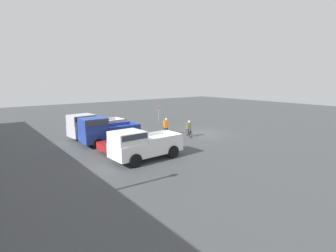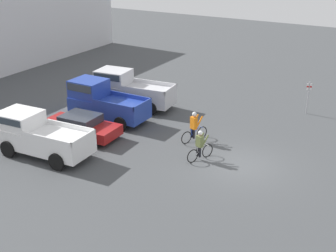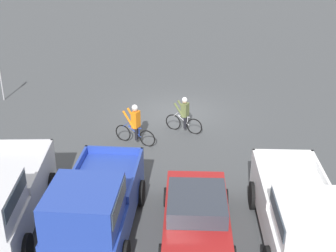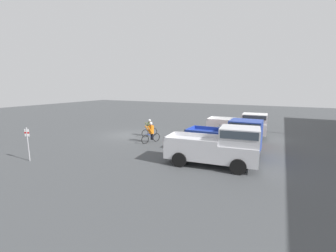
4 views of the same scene
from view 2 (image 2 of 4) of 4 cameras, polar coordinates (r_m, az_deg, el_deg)
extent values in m
plane|color=#424447|center=(23.30, 8.88, -4.73)|extent=(80.00, 80.00, 0.00)
cube|color=white|center=(24.43, -14.85, -1.66)|extent=(2.18, 5.13, 0.95)
cube|color=white|center=(25.10, -17.64, 0.83)|extent=(1.89, 2.10, 0.79)
cube|color=#333D47|center=(25.04, -17.69, 1.20)|extent=(1.94, 1.94, 0.35)
cube|color=white|center=(22.93, -14.63, -1.61)|extent=(0.22, 3.03, 0.25)
cube|color=white|center=(24.23, -11.75, -0.02)|extent=(0.22, 3.03, 0.25)
cube|color=white|center=(22.70, -10.28, -1.47)|extent=(1.95, 0.17, 0.25)
cylinder|color=black|center=(25.00, -18.92, -2.67)|extent=(0.26, 0.89, 0.88)
cylinder|color=black|center=(26.25, -15.93, -1.10)|extent=(0.26, 0.89, 0.88)
cylinder|color=black|center=(22.99, -13.40, -4.27)|extent=(0.26, 0.89, 0.88)
cylinder|color=black|center=(24.34, -10.47, -2.47)|extent=(0.26, 0.89, 0.88)
cube|color=maroon|center=(26.40, -10.54, -0.20)|extent=(2.02, 4.43, 0.57)
cube|color=#2D333D|center=(26.21, -10.62, 0.85)|extent=(1.73, 2.03, 0.47)
cylinder|color=black|center=(26.69, -14.08, -0.82)|extent=(0.21, 0.62, 0.62)
cylinder|color=black|center=(27.97, -11.64, 0.49)|extent=(0.21, 0.62, 0.62)
cylinder|color=black|center=(25.04, -9.23, -1.99)|extent=(0.21, 0.62, 0.62)
cylinder|color=black|center=(26.40, -6.89, -0.54)|extent=(0.21, 0.62, 0.62)
cube|color=#233D9E|center=(28.40, -7.20, 2.28)|extent=(1.95, 4.90, 0.94)
cube|color=#233D9E|center=(28.96, -9.63, 4.60)|extent=(1.79, 1.96, 1.03)
cube|color=#333D47|center=(28.89, -9.66, 5.03)|extent=(1.84, 1.81, 0.45)
cube|color=#233D9E|center=(26.95, -6.77, 2.53)|extent=(0.09, 2.93, 0.25)
cube|color=#233D9E|center=(28.37, -4.55, 3.64)|extent=(0.09, 2.93, 0.25)
cube|color=#233D9E|center=(26.89, -3.15, 2.61)|extent=(1.94, 0.09, 0.25)
cylinder|color=black|center=(28.75, -10.74, 1.40)|extent=(0.22, 0.83, 0.83)
cylinder|color=black|center=(30.14, -8.38, 2.55)|extent=(0.22, 0.83, 0.83)
cylinder|color=black|center=(26.98, -5.80, 0.27)|extent=(0.22, 0.83, 0.83)
cylinder|color=black|center=(28.46, -3.55, 1.54)|extent=(0.22, 0.83, 0.83)
cube|color=silver|center=(30.53, -4.06, 3.92)|extent=(2.43, 5.31, 1.00)
cube|color=silver|center=(30.96, -6.65, 5.97)|extent=(1.96, 2.23, 0.94)
cube|color=#333D47|center=(30.91, -6.67, 6.34)|extent=(2.00, 2.07, 0.41)
cube|color=silver|center=(29.11, -3.13, 4.31)|extent=(0.40, 3.08, 0.25)
cube|color=silver|center=(30.68, -1.58, 5.29)|extent=(0.40, 3.08, 0.25)
cube|color=silver|center=(29.28, 0.31, 4.46)|extent=(1.91, 0.28, 0.25)
cylinder|color=black|center=(30.65, -7.51, 2.95)|extent=(0.31, 0.86, 0.84)
cylinder|color=black|center=(32.20, -5.76, 3.99)|extent=(0.31, 0.86, 0.84)
cylinder|color=black|center=(29.19, -2.13, 2.13)|extent=(0.31, 0.86, 0.84)
cylinder|color=black|center=(30.82, -0.58, 3.26)|extent=(0.31, 0.86, 0.84)
torus|color=black|center=(25.93, 4.17, -0.80)|extent=(0.68, 0.31, 0.71)
torus|color=black|center=(25.24, 2.25, -1.43)|extent=(0.68, 0.31, 0.71)
cylinder|color=#233D9E|center=(25.52, 3.23, -0.75)|extent=(0.56, 0.25, 0.38)
cylinder|color=#233D9E|center=(25.44, 3.24, -0.34)|extent=(0.59, 0.27, 0.04)
cylinder|color=#233D9E|center=(25.39, 2.89, -0.86)|extent=(0.05, 0.05, 0.35)
cylinder|color=#233D9E|center=(25.69, 3.96, -0.06)|extent=(0.19, 0.44, 0.02)
cylinder|color=black|center=(25.52, 2.90, -0.84)|extent=(0.16, 0.16, 0.53)
cylinder|color=black|center=(25.40, 3.17, -0.96)|extent=(0.16, 0.16, 0.53)
cube|color=orange|center=(25.27, 3.16, 0.38)|extent=(0.36, 0.42, 0.67)
cylinder|color=orange|center=(25.52, 3.29, 0.61)|extent=(0.55, 0.29, 0.73)
cylinder|color=orange|center=(25.29, 3.80, 0.39)|extent=(0.55, 0.29, 0.73)
sphere|color=tan|center=(25.12, 3.23, 1.34)|extent=(0.22, 0.22, 0.22)
sphere|color=silver|center=(25.10, 3.23, 1.46)|extent=(0.24, 0.24, 0.24)
torus|color=black|center=(23.82, 4.83, -3.02)|extent=(0.68, 0.31, 0.71)
torus|color=black|center=(23.21, 3.01, -3.68)|extent=(0.68, 0.31, 0.71)
cylinder|color=silver|center=(23.44, 3.94, -2.96)|extent=(0.50, 0.23, 0.38)
cylinder|color=silver|center=(23.35, 3.96, -2.52)|extent=(0.52, 0.24, 0.04)
cylinder|color=silver|center=(23.33, 3.62, -3.08)|extent=(0.05, 0.05, 0.35)
cylinder|color=silver|center=(23.57, 4.64, -2.23)|extent=(0.19, 0.44, 0.02)
cylinder|color=black|center=(23.45, 3.61, -3.04)|extent=(0.16, 0.16, 0.53)
cylinder|color=black|center=(23.33, 3.91, -3.19)|extent=(0.16, 0.16, 0.53)
cube|color=#5B6638|center=(23.19, 3.88, -1.86)|extent=(0.36, 0.42, 0.57)
cylinder|color=#5B6638|center=(23.43, 3.97, -1.60)|extent=(0.50, 0.27, 0.63)
cylinder|color=#5B6638|center=(23.20, 4.53, -1.87)|extent=(0.50, 0.27, 0.63)
sphere|color=tan|center=(23.05, 3.96, -0.96)|extent=(0.21, 0.21, 0.21)
sphere|color=silver|center=(23.03, 3.96, -0.84)|extent=(0.23, 0.23, 0.23)
cylinder|color=#9E9EA3|center=(30.50, 16.69, 3.32)|extent=(0.06, 0.06, 2.09)
cube|color=white|center=(30.28, 16.84, 4.61)|extent=(0.11, 0.29, 0.45)
cube|color=red|center=(30.28, 16.84, 4.61)|extent=(0.12, 0.29, 0.10)
camera|label=1|loc=(26.05, -56.68, 1.05)|focal=28.00mm
camera|label=3|loc=(32.91, -27.56, 16.54)|focal=50.00mm
camera|label=4|loc=(41.67, 1.34, 14.11)|focal=24.00mm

